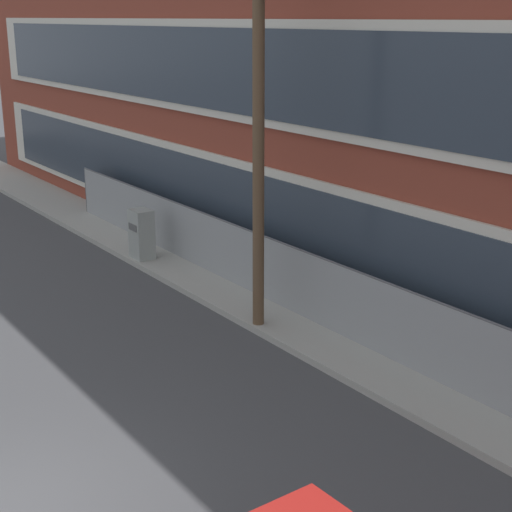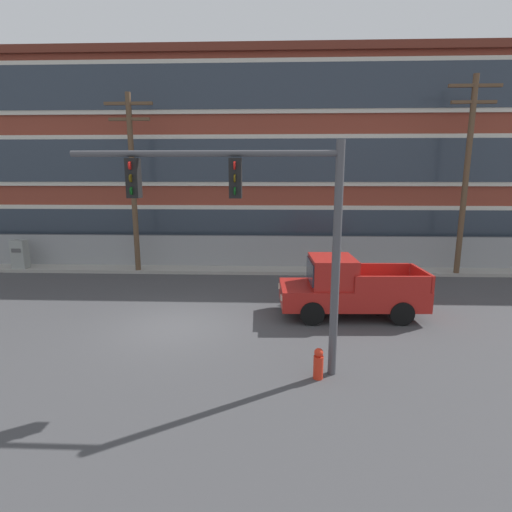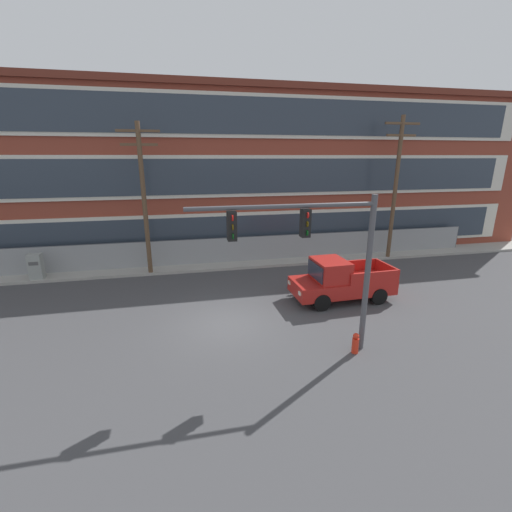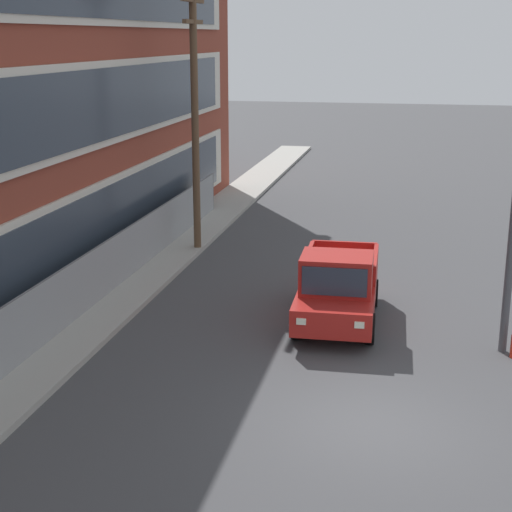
% 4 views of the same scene
% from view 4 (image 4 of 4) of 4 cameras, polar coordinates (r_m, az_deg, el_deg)
% --- Properties ---
extents(ground_plane, '(160.00, 160.00, 0.00)m').
position_cam_4_polar(ground_plane, '(16.39, 8.43, -12.12)').
color(ground_plane, '#424244').
extents(sidewalk_building_side, '(80.00, 2.08, 0.16)m').
position_cam_4_polar(sidewalk_building_side, '(18.51, -17.48, -9.05)').
color(sidewalk_building_side, '#9E9B93').
rests_on(sidewalk_building_side, ground).
extents(chain_link_fence, '(34.66, 0.06, 1.78)m').
position_cam_4_polar(chain_link_fence, '(19.37, -16.61, -5.19)').
color(chain_link_fence, gray).
rests_on(chain_link_fence, ground).
extents(pickup_truck_red, '(5.02, 2.25, 2.09)m').
position_cam_4_polar(pickup_truck_red, '(21.42, 5.96, -2.42)').
color(pickup_truck_red, '#AD1E19').
rests_on(pickup_truck_red, ground).
extents(utility_pole_midblock, '(2.37, 0.26, 9.27)m').
position_cam_4_polar(utility_pole_midblock, '(27.91, -4.47, 10.50)').
color(utility_pole_midblock, brown).
rests_on(utility_pole_midblock, ground).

